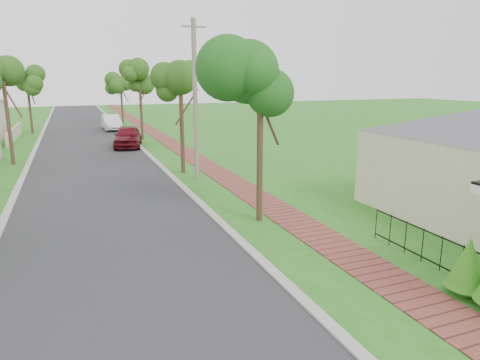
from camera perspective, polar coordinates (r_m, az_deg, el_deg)
ground at (r=9.29m, az=8.80°, el=-19.98°), size 160.00×160.00×0.00m
road at (r=27.13m, az=-18.92°, el=1.91°), size 7.00×120.00×0.02m
kerb_right at (r=27.51m, az=-11.33°, el=2.53°), size 0.30×120.00×0.10m
kerb_left at (r=27.23m, az=-26.60°, el=1.24°), size 0.30×120.00×0.10m
sidewalk at (r=28.07m, az=-6.10°, el=2.93°), size 1.50×120.00×0.03m
street_trees at (r=33.49m, az=-19.95°, el=11.72°), size 10.70×37.65×5.89m
parked_car_red at (r=33.38m, az=-14.73°, el=5.63°), size 2.76×4.97×1.60m
parked_car_white at (r=44.93m, az=-16.78°, el=7.34°), size 1.74×4.58×1.49m
near_tree at (r=14.94m, az=2.76°, el=12.17°), size 2.32×2.32×5.97m
utility_pole at (r=21.73m, az=-5.99°, el=10.51°), size 1.20×0.24×7.89m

